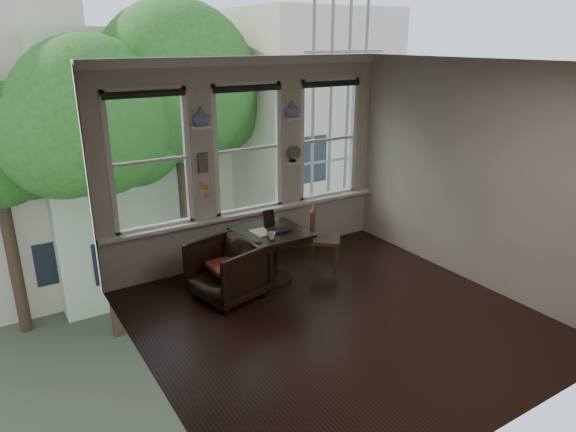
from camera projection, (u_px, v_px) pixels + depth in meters
ground at (336, 319)px, 6.24m from camera, size 4.50×4.50×0.00m
ceiling at (345, 62)px, 5.26m from camera, size 4.50×4.50×0.00m
wall_back at (247, 162)px, 7.55m from camera, size 4.50×0.00×4.50m
wall_front at (519, 276)px, 3.95m from camera, size 4.50×0.00×4.50m
wall_left at (142, 241)px, 4.63m from camera, size 0.00×4.50×4.50m
wall_right at (474, 175)px, 6.88m from camera, size 0.00×4.50×4.50m
window_left at (149, 161)px, 6.76m from camera, size 1.10×0.12×1.90m
window_center at (247, 149)px, 7.49m from camera, size 1.10×0.12×1.90m
window_right at (327, 139)px, 8.22m from camera, size 1.10×0.12×1.90m
shelf_left at (202, 127)px, 6.92m from camera, size 0.26×0.16×0.03m
shelf_right at (292, 118)px, 7.64m from camera, size 0.26×0.16×0.03m
intercom at (203, 163)px, 7.10m from camera, size 0.14×0.06×0.28m
sticky_notes at (204, 187)px, 7.22m from camera, size 0.16×0.01×0.24m
desk_fan at (293, 156)px, 7.81m from camera, size 0.20×0.20×0.24m
vase_left at (201, 117)px, 6.87m from camera, size 0.24×0.24×0.25m
vase_right at (292, 109)px, 7.60m from camera, size 0.24×0.24×0.25m
table at (272, 256)px, 7.10m from camera, size 0.90×0.90×0.75m
armchair_left at (228, 270)px, 6.64m from camera, size 1.03×1.01×0.77m
cushion_red at (227, 266)px, 6.62m from camera, size 0.45×0.45×0.06m
side_chair_right at (325, 239)px, 7.49m from camera, size 0.59×0.59×0.92m
laptop at (282, 232)px, 6.91m from camera, size 0.36×0.24×0.03m
mug at (272, 236)px, 6.68m from camera, size 0.12×0.12×0.09m
drinking_glass at (271, 234)px, 6.73m from camera, size 0.16×0.16×0.10m
tablet at (269, 218)px, 7.16m from camera, size 0.17×0.09×0.22m
papers at (261, 232)px, 6.94m from camera, size 0.23×0.30×0.00m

